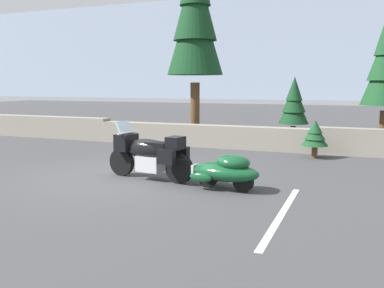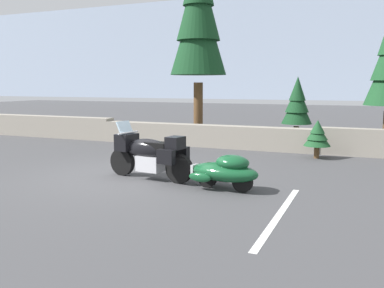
% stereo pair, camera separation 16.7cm
% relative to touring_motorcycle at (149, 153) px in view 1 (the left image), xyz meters
% --- Properties ---
extents(ground_plane, '(80.00, 80.00, 0.00)m').
position_rel_touring_motorcycle_xyz_m(ground_plane, '(-0.70, -0.03, -0.62)').
color(ground_plane, '#424244').
extents(stone_guard_wall, '(24.00, 0.56, 0.90)m').
position_rel_touring_motorcycle_xyz_m(stone_guard_wall, '(-1.31, 5.38, -0.20)').
color(stone_guard_wall, gray).
rests_on(stone_guard_wall, ground).
extents(distant_ridgeline, '(240.00, 80.00, 16.00)m').
position_rel_touring_motorcycle_xyz_m(distant_ridgeline, '(-0.70, 95.38, 7.38)').
color(distant_ridgeline, '#99A8BF').
rests_on(distant_ridgeline, ground).
extents(touring_motorcycle, '(2.31, 0.94, 1.33)m').
position_rel_touring_motorcycle_xyz_m(touring_motorcycle, '(0.00, 0.00, 0.00)').
color(touring_motorcycle, black).
rests_on(touring_motorcycle, ground).
extents(car_shaped_trailer, '(2.23, 0.93, 0.76)m').
position_rel_touring_motorcycle_xyz_m(car_shaped_trailer, '(1.95, -0.29, -0.21)').
color(car_shaped_trailer, black).
rests_on(car_shaped_trailer, ground).
extents(pine_tree_tall, '(2.20, 2.20, 7.94)m').
position_rel_touring_motorcycle_xyz_m(pine_tree_tall, '(-1.58, 6.95, 4.35)').
color(pine_tree_tall, brown).
rests_on(pine_tree_tall, ground).
extents(pine_tree_secondary, '(1.08, 1.08, 2.50)m').
position_rel_touring_motorcycle_xyz_m(pine_tree_secondary, '(2.32, 6.72, 0.94)').
color(pine_tree_secondary, brown).
rests_on(pine_tree_secondary, ground).
extents(pine_sapling_near, '(0.80, 0.80, 1.16)m').
position_rel_touring_motorcycle_xyz_m(pine_sapling_near, '(3.29, 4.42, 0.10)').
color(pine_sapling_near, brown).
rests_on(pine_sapling_near, ground).
extents(parking_stripe_marker, '(0.12, 3.60, 0.01)m').
position_rel_touring_motorcycle_xyz_m(parking_stripe_marker, '(3.35, -1.53, -0.62)').
color(parking_stripe_marker, silver).
rests_on(parking_stripe_marker, ground).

